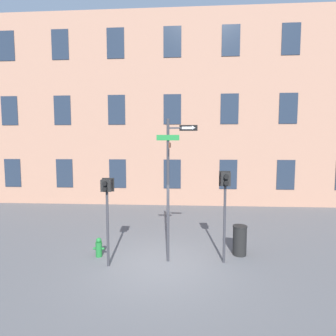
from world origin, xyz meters
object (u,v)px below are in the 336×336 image
pedestrian_signal_right (225,192)px  fire_hydrant (99,247)px  pedestrian_signal_left (107,198)px  street_sign_pole (170,179)px  trash_bin (240,240)px

pedestrian_signal_right → fire_hydrant: pedestrian_signal_right is taller
pedestrian_signal_left → fire_hydrant: size_ratio=4.23×
pedestrian_signal_left → fire_hydrant: 2.02m
pedestrian_signal_right → fire_hydrant: (-4.15, 0.21, -1.98)m
street_sign_pole → fire_hydrant: bearing=175.3°
pedestrian_signal_left → trash_bin: 4.69m
street_sign_pole → fire_hydrant: 3.41m
trash_bin → pedestrian_signal_right: bearing=-134.0°
fire_hydrant → trash_bin: 4.80m
pedestrian_signal_left → pedestrian_signal_right: (3.63, 0.47, 0.15)m
street_sign_pole → trash_bin: street_sign_pole is taller
street_sign_pole → trash_bin: size_ratio=4.50×
street_sign_pole → pedestrian_signal_left: 2.04m
street_sign_pole → pedestrian_signal_right: bearing=-0.1°
street_sign_pole → trash_bin: (2.35, 0.64, -2.19)m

